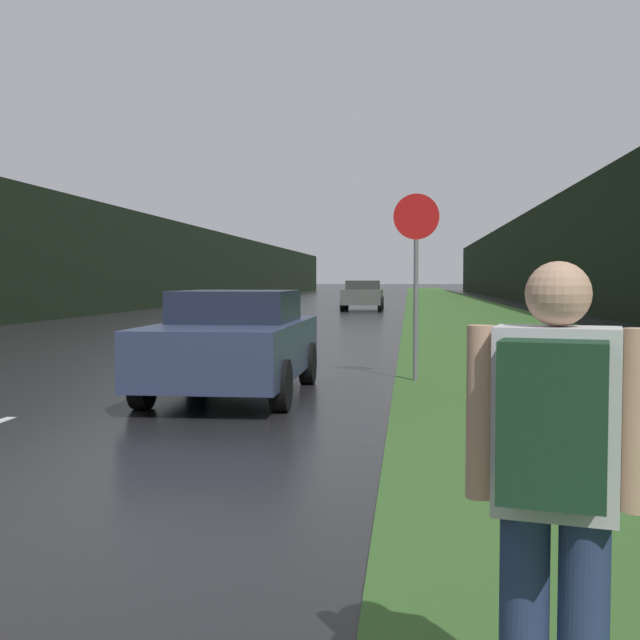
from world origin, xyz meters
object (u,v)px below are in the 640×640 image
car_passing_near (234,342)px  car_passing_far (363,295)px  stop_sign (416,266)px  hitchhiker_with_backpack (555,483)px

car_passing_near → car_passing_far: bearing=-90.0°
stop_sign → car_passing_near: (-2.44, -1.66, -1.04)m
stop_sign → hitchhiker_with_backpack: (0.35, -9.72, -0.83)m
stop_sign → hitchhiker_with_backpack: 9.76m
stop_sign → car_passing_far: bearing=94.9°
hitchhiker_with_backpack → car_passing_far: (-2.79, 38.03, -0.15)m
hitchhiker_with_backpack → car_passing_near: bearing=122.3°
stop_sign → car_passing_far: (-2.44, 28.31, -0.98)m
car_passing_near → car_passing_far: car_passing_far is taller
car_passing_near → car_passing_far: size_ratio=1.02×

